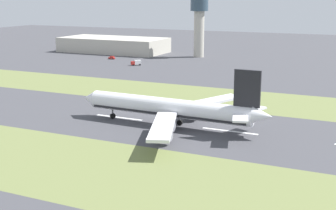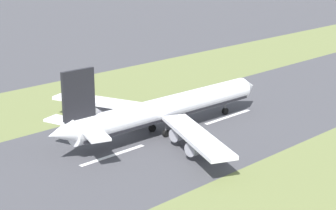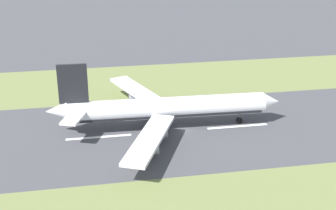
# 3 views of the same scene
# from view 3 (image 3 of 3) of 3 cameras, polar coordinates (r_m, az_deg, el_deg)

# --- Properties ---
(ground_plane) EXTENTS (800.00, 800.00, 0.00)m
(ground_plane) POSITION_cam_3_polar(r_m,az_deg,el_deg) (133.43, 2.02, -3.12)
(ground_plane) COLOR #424247
(grass_median_west) EXTENTS (40.00, 600.00, 0.01)m
(grass_median_west) POSITION_cam_3_polar(r_m,az_deg,el_deg) (174.50, -1.11, 3.03)
(grass_median_west) COLOR olive
(grass_median_west) RESTS_ON ground
(centreline_dash_mid) EXTENTS (1.20, 18.00, 0.01)m
(centreline_dash_mid) POSITION_cam_3_polar(r_m,az_deg,el_deg) (130.82, -8.44, -3.89)
(centreline_dash_mid) COLOR silver
(centreline_dash_mid) RESTS_ON ground
(centreline_dash_far) EXTENTS (1.20, 18.00, 0.01)m
(centreline_dash_far) POSITION_cam_3_polar(r_m,az_deg,el_deg) (137.40, 8.46, -2.59)
(centreline_dash_far) COLOR silver
(centreline_dash_far) RESTS_ON ground
(airplane_main_jet) EXTENTS (64.10, 67.15, 20.20)m
(airplane_main_jet) POSITION_cam_3_polar(r_m,az_deg,el_deg) (132.57, -0.81, -0.44)
(airplane_main_jet) COLOR white
(airplane_main_jet) RESTS_ON ground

